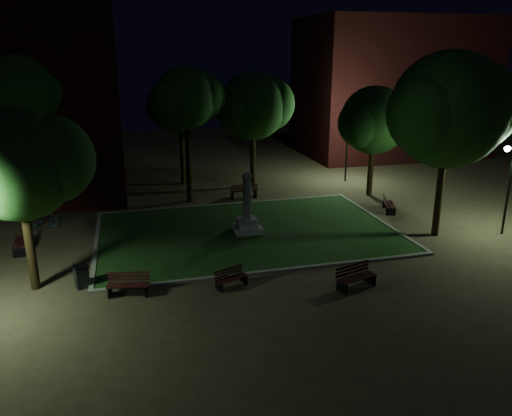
% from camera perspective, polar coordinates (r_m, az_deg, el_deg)
% --- Properties ---
extents(ground, '(80.00, 80.00, 0.00)m').
position_cam_1_polar(ground, '(24.40, 0.12, -4.40)').
color(ground, '#483B28').
extents(lawn, '(15.00, 10.00, 0.08)m').
position_cam_1_polar(lawn, '(26.20, -1.01, -2.75)').
color(lawn, '#1D3E16').
rests_on(lawn, ground).
extents(lawn_kerb, '(15.40, 10.40, 0.12)m').
position_cam_1_polar(lawn_kerb, '(26.19, -1.01, -2.71)').
color(lawn_kerb, slate).
rests_on(lawn_kerb, ground).
extents(monument, '(1.40, 1.40, 3.20)m').
position_cam_1_polar(monument, '(25.90, -1.02, -0.85)').
color(monument, '#A19A94').
rests_on(monument, lawn).
extents(building_far, '(16.00, 10.00, 12.00)m').
position_cam_1_polar(building_far, '(48.30, 15.21, 13.16)').
color(building_far, '#410F10').
rests_on(building_far, ground).
extents(tree_west, '(5.25, 4.28, 7.21)m').
position_cam_1_polar(tree_west, '(20.54, -25.28, 4.50)').
color(tree_west, black).
rests_on(tree_west, ground).
extents(tree_north_wl, '(4.62, 3.77, 8.32)m').
position_cam_1_polar(tree_north_wl, '(30.76, -7.88, 12.29)').
color(tree_north_wl, black).
rests_on(tree_north_wl, ground).
extents(tree_north_er, '(5.58, 4.55, 7.87)m').
position_cam_1_polar(tree_north_er, '(34.12, -0.21, 11.55)').
color(tree_north_er, black).
rests_on(tree_north_er, ground).
extents(tree_ne, '(5.31, 4.33, 7.10)m').
position_cam_1_polar(tree_ne, '(33.04, 13.50, 9.72)').
color(tree_ne, black).
rests_on(tree_ne, ground).
extents(tree_east, '(6.91, 5.64, 9.23)m').
position_cam_1_polar(tree_east, '(26.16, 21.41, 10.41)').
color(tree_east, black).
rests_on(tree_east, ground).
extents(tree_nw, '(6.58, 5.37, 9.59)m').
position_cam_1_polar(tree_nw, '(32.09, -24.77, 11.98)').
color(tree_nw, black).
rests_on(tree_nw, ground).
extents(tree_far_north, '(4.94, 4.03, 7.74)m').
position_cam_1_polar(tree_far_north, '(35.30, -8.51, 11.75)').
color(tree_far_north, black).
rests_on(tree_far_north, ground).
extents(lamppost_se, '(1.18, 0.28, 4.64)m').
position_cam_1_polar(lamppost_se, '(28.23, 27.13, 3.53)').
color(lamppost_se, black).
rests_on(lamppost_se, ground).
extents(lamppost_nw, '(1.18, 0.28, 4.20)m').
position_cam_1_polar(lamppost_nw, '(32.70, -26.73, 4.78)').
color(lamppost_nw, black).
rests_on(lamppost_nw, ground).
extents(lamppost_ne, '(1.18, 0.28, 4.27)m').
position_cam_1_polar(lamppost_ne, '(36.74, 10.39, 7.61)').
color(lamppost_ne, black).
rests_on(lamppost_ne, ground).
extents(bench_near_left, '(1.46, 0.99, 0.76)m').
position_cam_1_polar(bench_near_left, '(20.30, -2.91, -8.01)').
color(bench_near_left, black).
rests_on(bench_near_left, ground).
extents(bench_near_right, '(1.82, 1.08, 0.95)m').
position_cam_1_polar(bench_near_right, '(20.51, 11.30, -7.80)').
color(bench_near_right, black).
rests_on(bench_near_right, ground).
extents(bench_west_near, '(1.68, 0.84, 0.88)m').
position_cam_1_polar(bench_west_near, '(20.21, -14.39, -8.51)').
color(bench_west_near, black).
rests_on(bench_west_near, ground).
extents(bench_left_side, '(0.73, 1.77, 0.95)m').
position_cam_1_polar(bench_left_side, '(26.14, -25.17, -3.57)').
color(bench_left_side, black).
rests_on(bench_left_side, ground).
extents(bench_right_side, '(1.15, 1.75, 0.91)m').
position_cam_1_polar(bench_right_side, '(30.52, 14.86, 0.36)').
color(bench_right_side, black).
rests_on(bench_right_side, ground).
extents(bench_far_side, '(1.78, 0.66, 0.97)m').
position_cam_1_polar(bench_far_side, '(32.28, -1.39, 1.92)').
color(bench_far_side, black).
rests_on(bench_far_side, ground).
extents(trash_bin, '(0.70, 0.70, 0.94)m').
position_cam_1_polar(trash_bin, '(21.33, -19.31, -7.37)').
color(trash_bin, black).
rests_on(trash_bin, ground).
extents(bicycle, '(1.75, 0.70, 0.90)m').
position_cam_1_polar(bicycle, '(29.19, -23.16, -1.22)').
color(bicycle, black).
rests_on(bicycle, ground).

